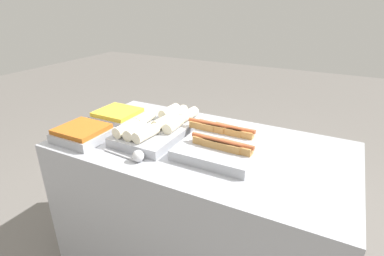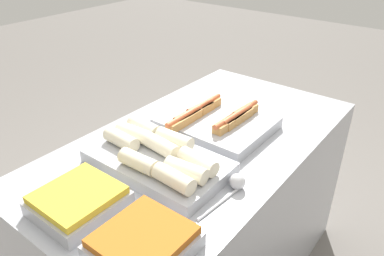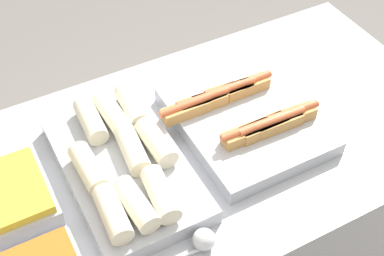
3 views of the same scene
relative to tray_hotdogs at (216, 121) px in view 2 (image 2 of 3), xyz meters
name	(u,v)px [view 2 (image 2 of 3)]	position (x,y,z in m)	size (l,w,h in m)	color
counter	(199,216)	(-0.12, 0.00, -0.46)	(1.51, 0.82, 0.85)	#A8AAB2
tray_hotdogs	(216,121)	(0.00, 0.00, 0.00)	(0.42, 0.45, 0.10)	#A8AAB2
tray_wraps	(158,158)	(-0.38, 0.00, 0.01)	(0.30, 0.52, 0.11)	#A8AAB2
tray_side_front	(144,243)	(-0.70, -0.25, 0.00)	(0.26, 0.24, 0.07)	#A8AAB2
tray_side_back	(79,201)	(-0.70, 0.04, 0.00)	(0.26, 0.24, 0.07)	#A8AAB2
serving_spoon_near	(236,184)	(-0.31, -0.30, -0.01)	(0.24, 0.06, 0.06)	silver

